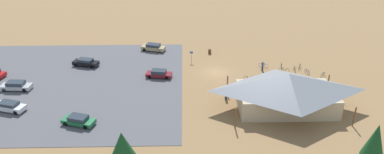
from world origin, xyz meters
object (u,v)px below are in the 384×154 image
(bicycle_teal_front_row, at_px, (284,70))
(bicycle_red_lone_west, at_px, (263,65))
(pine_east, at_px, (123,148))
(bicycle_purple_lone_east, at_px, (281,66))
(bike_pavilion, at_px, (287,89))
(car_tan_front_row, at_px, (153,47))
(bicycle_silver_yard_right, at_px, (249,78))
(car_maroon_second_row, at_px, (159,74))
(car_silver_back_corner, at_px, (16,86))
(bicycle_green_yard_left, at_px, (323,75))
(car_white_by_curb, at_px, (9,106))
(lot_sign, at_px, (191,55))
(bicycle_white_mid_cluster, at_px, (300,67))
(visitor_by_pavilion, at_px, (226,94))
(pine_west, at_px, (375,141))
(car_green_end_stall, at_px, (78,120))
(bicycle_blue_near_sign, at_px, (307,72))
(bicycle_yellow_by_bin, at_px, (295,69))
(bicycle_orange_trailside, at_px, (264,77))
(trash_bin, at_px, (210,51))
(car_black_mid_lot, at_px, (86,62))

(bicycle_teal_front_row, height_order, bicycle_red_lone_west, bicycle_teal_front_row)
(pine_east, xyz_separation_m, bicycle_purple_lone_east, (-24.18, -29.20, -4.32))
(bike_pavilion, bearing_deg, bicycle_purple_lone_east, -101.85)
(bike_pavilion, distance_m, car_tan_front_row, 31.10)
(bicycle_silver_yard_right, height_order, car_maroon_second_row, car_maroon_second_row)
(bicycle_teal_front_row, height_order, car_silver_back_corner, car_silver_back_corner)
(bicycle_silver_yard_right, bearing_deg, bicycle_green_yard_left, -175.47)
(car_white_by_curb, bearing_deg, bike_pavilion, 179.77)
(lot_sign, bearing_deg, bicycle_teal_front_row, 163.31)
(bicycle_red_lone_west, xyz_separation_m, car_tan_front_row, (20.73, -8.46, 0.38))
(bicycle_purple_lone_east, bearing_deg, bike_pavilion, 78.15)
(bike_pavilion, distance_m, bicycle_red_lone_west, 14.61)
(bike_pavilion, xyz_separation_m, bicycle_white_mid_cluster, (-6.20, -13.66, -2.74))
(car_tan_front_row, bearing_deg, bicycle_silver_yard_right, 141.41)
(bicycle_white_mid_cluster, bearing_deg, car_maroon_second_row, 6.92)
(visitor_by_pavilion, bearing_deg, pine_west, 128.10)
(bicycle_purple_lone_east, bearing_deg, car_green_end_stall, 28.93)
(bicycle_blue_near_sign, bearing_deg, bicycle_silver_yard_right, 12.62)
(bicycle_yellow_by_bin, bearing_deg, bicycle_green_yard_left, 151.46)
(bike_pavilion, relative_size, bicycle_orange_trailside, 10.65)
(bicycle_silver_yard_right, bearing_deg, bicycle_yellow_by_bin, -159.14)
(car_maroon_second_row, bearing_deg, lot_sign, -131.30)
(trash_bin, relative_size, bicycle_blue_near_sign, 0.56)
(trash_bin, distance_m, lot_sign, 5.53)
(pine_east, distance_m, car_silver_back_corner, 30.21)
(lot_sign, xyz_separation_m, bicycle_yellow_by_bin, (-18.38, 4.63, -1.02))
(pine_west, relative_size, bicycle_green_yard_left, 5.08)
(trash_bin, xyz_separation_m, car_maroon_second_row, (9.48, 10.52, 0.27))
(car_maroon_second_row, bearing_deg, pine_east, 85.40)
(bicycle_orange_trailside, bearing_deg, bicycle_yellow_by_bin, -153.27)
(bicycle_green_yard_left, xyz_separation_m, car_white_by_curb, (49.48, 10.01, 0.36))
(pine_east, relative_size, bicycle_teal_front_row, 3.78)
(car_tan_front_row, bearing_deg, car_black_mid_lot, 31.22)
(bicycle_purple_lone_east, xyz_separation_m, bicycle_green_yard_left, (-6.29, 3.92, 0.02))
(bicycle_silver_yard_right, bearing_deg, bicycle_blue_near_sign, -167.38)
(pine_east, bearing_deg, bicycle_blue_near_sign, -136.56)
(pine_west, distance_m, bicycle_silver_yard_right, 25.94)
(visitor_by_pavilion, bearing_deg, car_maroon_second_row, -35.92)
(bike_pavilion, distance_m, car_black_mid_lot, 36.50)
(bicycle_silver_yard_right, xyz_separation_m, car_maroon_second_row, (15.29, -1.45, 0.37))
(bicycle_teal_front_row, distance_m, bicycle_green_yard_left, 6.56)
(lot_sign, distance_m, car_silver_back_corner, 30.35)
(bicycle_white_mid_cluster, relative_size, visitor_by_pavilion, 0.89)
(car_silver_back_corner, bearing_deg, pine_west, 155.70)
(trash_bin, relative_size, car_green_end_stall, 0.19)
(lot_sign, relative_size, bicycle_silver_yard_right, 1.41)
(bicycle_orange_trailside, bearing_deg, bicycle_green_yard_left, -175.89)
(pine_west, xyz_separation_m, bicycle_yellow_by_bin, (0.36, -27.21, -4.40))
(bicycle_purple_lone_east, bearing_deg, bicycle_yellow_by_bin, 141.57)
(bicycle_purple_lone_east, relative_size, car_tan_front_row, 0.31)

